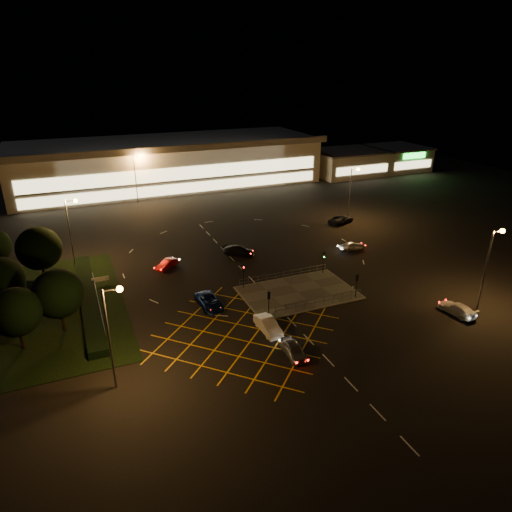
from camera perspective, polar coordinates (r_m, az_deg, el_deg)
name	(u,v)px	position (r m, az deg, el deg)	size (l,w,h in m)	color
ground	(277,289)	(59.91, 2.70, -4.17)	(180.00, 180.00, 0.00)	black
pedestrian_island	(298,293)	(59.12, 5.30, -4.58)	(14.00, 9.00, 0.12)	#4C4944
grass_verge	(45,309)	(60.63, -24.82, -6.07)	(18.00, 30.00, 0.08)	black
hedge	(89,298)	(60.24, -20.18, -4.98)	(2.00, 26.00, 1.00)	black
supermarket	(168,162)	(114.52, -10.93, 11.44)	(72.00, 26.50, 10.50)	beige
retail_unit_a	(347,162)	(125.63, 11.33, 11.42)	(18.80, 14.80, 6.35)	beige
retail_unit_b	(396,158)	(135.10, 17.11, 11.65)	(14.80, 14.80, 6.35)	beige
streetlight_sw	(112,324)	(41.54, -17.52, -8.12)	(1.78, 0.56, 10.03)	slate
streetlight_se	(491,258)	(59.15, 27.26, -0.23)	(1.78, 0.56, 10.03)	slate
streetlight_nw	(72,224)	(69.15, -22.04, 3.79)	(1.78, 0.56, 10.03)	slate
streetlight_ne	(352,187)	(85.63, 11.95, 8.42)	(1.78, 0.56, 10.03)	slate
streetlight_far_left	(137,172)	(99.16, -14.64, 10.12)	(1.78, 0.56, 10.03)	slate
streetlight_far_right	(303,156)	(113.67, 5.89, 12.28)	(1.78, 0.56, 10.03)	slate
signal_sw	(269,299)	(52.49, 1.61, -5.39)	(0.28, 0.30, 3.15)	black
signal_se	(357,281)	(58.00, 12.49, -3.08)	(0.28, 0.30, 3.15)	black
signal_nw	(243,272)	(59.08, -1.59, -2.01)	(0.28, 0.30, 3.15)	black
signal_ne	(324,258)	(64.02, 8.45, -0.23)	(0.28, 0.30, 3.15)	black
tree_a	(16,312)	(51.80, -27.83, -6.23)	(5.04, 5.04, 6.86)	black
tree_b	(0,280)	(59.16, -29.38, -2.69)	(5.40, 5.40, 7.35)	black
tree_c	(39,249)	(66.04, -25.50, 0.85)	(5.76, 5.76, 7.84)	black
tree_e	(58,294)	(53.10, -23.52, -4.33)	(5.40, 5.40, 7.35)	black
car_near_silver	(294,350)	(46.95, 4.71, -11.58)	(1.68, 4.18, 1.42)	#B2B6BA
car_queue_white	(268,325)	(50.56, 1.53, -8.68)	(1.62, 4.63, 1.53)	#BDBDBD
car_left_blue	(209,301)	(55.69, -5.86, -5.67)	(2.39, 5.18, 1.44)	#0D1E4E
car_far_dkgrey	(239,251)	(70.18, -2.17, 0.66)	(1.97, 4.86, 1.41)	black
car_right_silver	(352,246)	(73.76, 11.87, 1.26)	(1.58, 3.92, 1.33)	#B9BBC1
car_circ_red	(167,264)	(66.95, -11.05, -0.98)	(1.31, 3.76, 1.24)	maroon
car_east_grey	(341,219)	(85.89, 10.58, 4.52)	(2.45, 5.31, 1.48)	black
car_approach_white	(457,309)	(58.89, 23.83, -6.05)	(1.89, 4.64, 1.35)	silver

